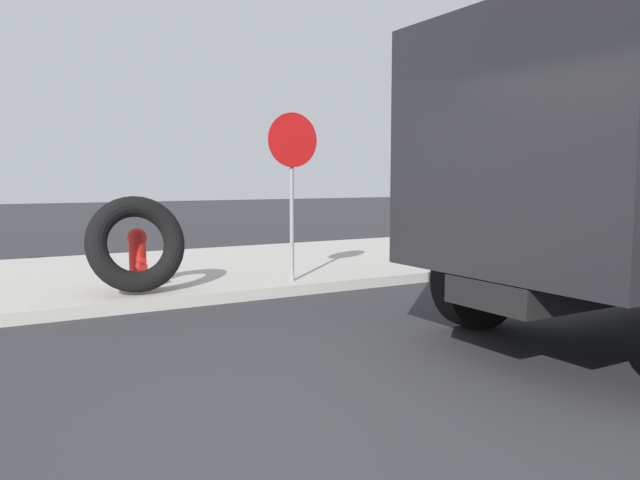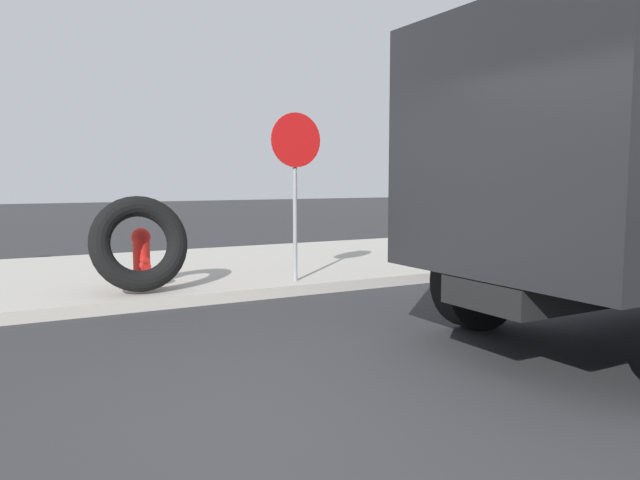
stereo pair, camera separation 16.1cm
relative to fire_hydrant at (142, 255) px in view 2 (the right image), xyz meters
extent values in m
plane|color=#2D2D30|center=(-0.09, -4.97, -0.57)|extent=(80.00, 80.00, 0.00)
cube|color=#ADA89E|center=(-0.09, 1.53, -0.50)|extent=(36.00, 5.00, 0.15)
cylinder|color=red|center=(0.00, 0.01, -0.12)|extent=(0.23, 0.23, 0.60)
sphere|color=red|center=(0.00, 0.01, 0.24)|extent=(0.26, 0.26, 0.26)
cylinder|color=red|center=(0.00, -0.19, -0.05)|extent=(0.10, 0.18, 0.10)
cylinder|color=red|center=(0.00, 0.21, -0.05)|extent=(0.10, 0.18, 0.10)
cylinder|color=red|center=(0.00, -0.19, -0.12)|extent=(0.12, 0.18, 0.12)
torus|color=black|center=(-0.13, -0.48, 0.21)|extent=(1.26, 0.59, 1.27)
cylinder|color=gray|center=(2.03, -0.62, 0.77)|extent=(0.06, 0.06, 2.38)
cylinder|color=red|center=(2.03, -0.66, 1.58)|extent=(0.76, 0.02, 0.76)
cube|color=black|center=(2.64, -4.76, 1.33)|extent=(2.04, 2.53, 2.20)
cylinder|color=black|center=(2.82, -3.51, -0.02)|extent=(1.10, 0.32, 1.10)
cylinder|color=#595B5E|center=(8.94, -0.20, 2.85)|extent=(0.12, 0.12, 6.55)
camera|label=1|loc=(-1.90, -8.35, 1.04)|focal=34.27mm
camera|label=2|loc=(-1.76, -8.42, 1.04)|focal=34.27mm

